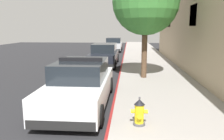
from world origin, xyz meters
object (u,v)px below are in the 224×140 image
(police_cruiser, at_px, (81,84))
(street_tree, at_px, (146,2))
(parked_car_dark_far, at_px, (114,45))
(parked_car_silver_ahead, at_px, (104,55))
(fire_hydrant, at_px, (139,112))

(police_cruiser, xyz_separation_m, street_tree, (2.42, 4.02, 3.19))
(street_tree, bearing_deg, police_cruiser, -121.07)
(police_cruiser, bearing_deg, street_tree, 58.93)
(parked_car_dark_far, bearing_deg, parked_car_silver_ahead, -89.80)
(fire_hydrant, distance_m, street_tree, 6.84)
(parked_car_dark_far, distance_m, street_tree, 16.00)
(police_cruiser, relative_size, fire_hydrant, 6.37)
(parked_car_silver_ahead, distance_m, parked_car_dark_far, 10.62)
(police_cruiser, height_order, parked_car_silver_ahead, police_cruiser)
(fire_hydrant, bearing_deg, parked_car_silver_ahead, 101.07)
(street_tree, bearing_deg, fire_hydrant, -94.67)
(fire_hydrant, bearing_deg, parked_car_dark_far, 95.71)
(police_cruiser, relative_size, street_tree, 0.89)
(parked_car_dark_far, bearing_deg, police_cruiser, -89.43)
(parked_car_dark_far, relative_size, street_tree, 0.89)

